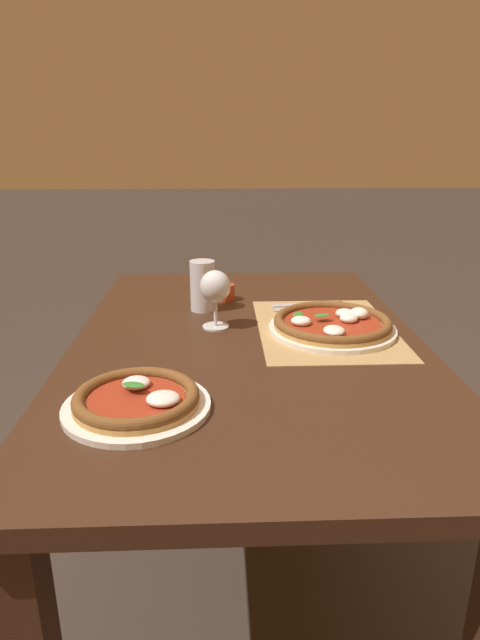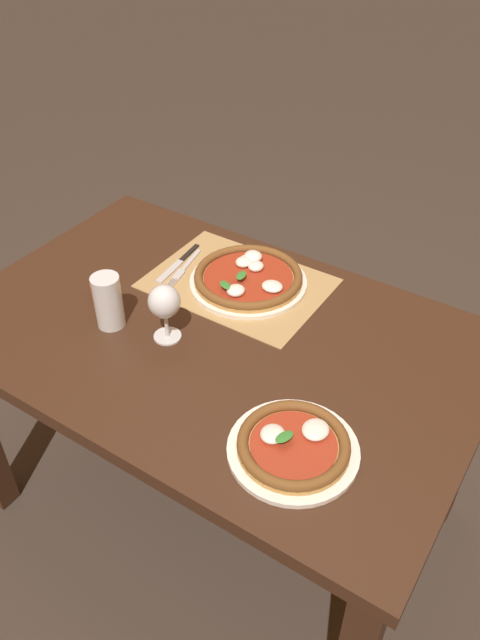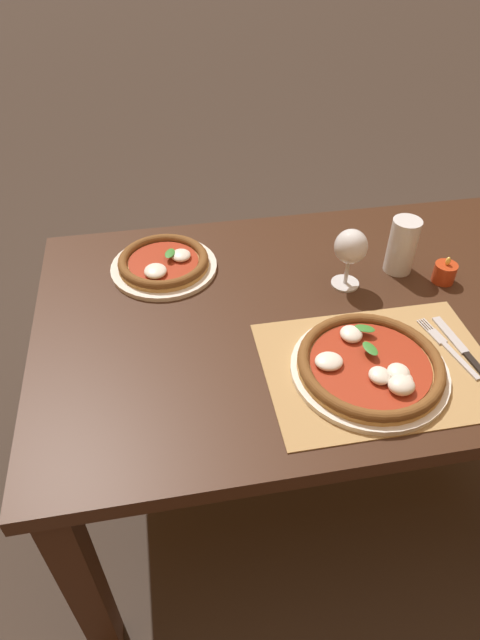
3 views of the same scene
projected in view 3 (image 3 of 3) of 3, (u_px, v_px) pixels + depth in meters
ground_plane at (298, 480)px, 1.76m from camera, size 24.00×24.00×0.00m
dining_table at (317, 340)px, 1.34m from camera, size 1.34×0.86×0.74m
paper_placemat at (378, 367)px, 1.12m from camera, size 0.48×0.35×0.00m
pizza_near at (370, 366)px, 1.10m from camera, size 0.33×0.33×0.05m
pizza_far at (164, 263)px, 1.38m from camera, size 0.27×0.27×0.04m
wine_glass at (351, 249)px, 1.27m from camera, size 0.08×0.08×0.16m
pint_glass at (402, 247)px, 1.34m from camera, size 0.07×0.07×0.15m
fork at (447, 347)px, 1.16m from camera, size 0.05×0.20×0.00m
knife at (462, 349)px, 1.16m from camera, size 0.04×0.22×0.01m
votive_candle at (444, 273)px, 1.34m from camera, size 0.06×0.06×0.07m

